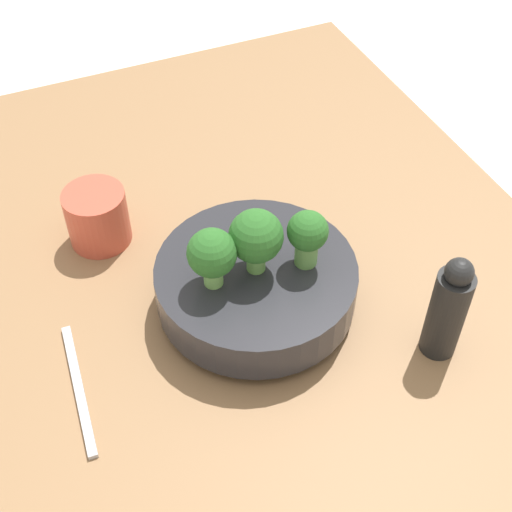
# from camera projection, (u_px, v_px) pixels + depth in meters

# --- Properties ---
(ground_plane) EXTENTS (6.00, 6.00, 0.00)m
(ground_plane) POSITION_uv_depth(u_px,v_px,m) (260.00, 341.00, 0.86)
(ground_plane) COLOR silver
(table) EXTENTS (1.20, 0.82, 0.04)m
(table) POSITION_uv_depth(u_px,v_px,m) (260.00, 332.00, 0.85)
(table) COLOR olive
(table) RESTS_ON ground_plane
(bowl) EXTENTS (0.23, 0.23, 0.07)m
(bowl) POSITION_uv_depth(u_px,v_px,m) (256.00, 284.00, 0.83)
(bowl) COLOR #28282D
(bowl) RESTS_ON table
(broccoli_floret_back) EXTENTS (0.05, 0.05, 0.07)m
(broccoli_floret_back) POSITION_uv_depth(u_px,v_px,m) (307.00, 235.00, 0.78)
(broccoli_floret_back) COLOR #609347
(broccoli_floret_back) RESTS_ON bowl
(broccoli_floret_center) EXTENTS (0.06, 0.06, 0.08)m
(broccoli_floret_center) POSITION_uv_depth(u_px,v_px,m) (256.00, 238.00, 0.77)
(broccoli_floret_center) COLOR #6BA34C
(broccoli_floret_center) RESTS_ON bowl
(broccoli_floret_front) EXTENTS (0.05, 0.05, 0.07)m
(broccoli_floret_front) POSITION_uv_depth(u_px,v_px,m) (212.00, 255.00, 0.76)
(broccoli_floret_front) COLOR #7AB256
(broccoli_floret_front) RESTS_ON bowl
(cup) EXTENTS (0.08, 0.08, 0.08)m
(cup) POSITION_uv_depth(u_px,v_px,m) (97.00, 217.00, 0.91)
(cup) COLOR #C64C38
(cup) RESTS_ON table
(pepper_mill) EXTENTS (0.04, 0.04, 0.14)m
(pepper_mill) POSITION_uv_depth(u_px,v_px,m) (448.00, 309.00, 0.76)
(pepper_mill) COLOR black
(pepper_mill) RESTS_ON table
(fork) EXTENTS (0.17, 0.02, 0.01)m
(fork) POSITION_uv_depth(u_px,v_px,m) (79.00, 388.00, 0.77)
(fork) COLOR #B2B2B7
(fork) RESTS_ON table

